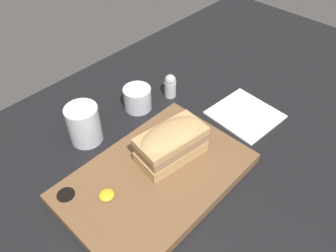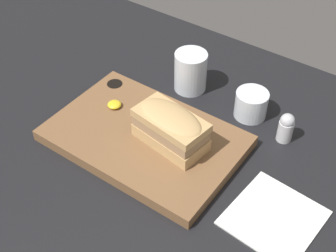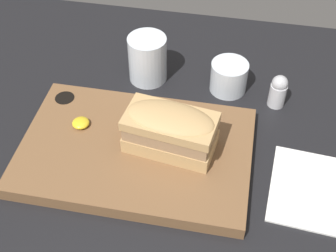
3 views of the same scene
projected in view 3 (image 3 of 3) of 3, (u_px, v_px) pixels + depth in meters
dining_table at (164, 169)px, 79.78cm from camera, size 175.93×93.90×2.00cm
serving_board at (135, 151)px, 79.72cm from camera, size 38.86×25.71×2.55cm
sandwich at (170, 129)px, 75.73cm from camera, size 15.68×9.65×7.92cm
mustard_dollop at (81, 123)px, 81.77cm from camera, size 3.02×3.02×1.21cm
water_glass at (148, 61)px, 92.13cm from camera, size 7.57×7.57×9.50cm
wine_glass at (229, 78)px, 90.65cm from camera, size 7.18×7.18×6.09cm
napkin at (318, 191)px, 75.16cm from camera, size 16.31×16.82×0.40cm
salt_shaker at (278, 91)px, 87.15cm from camera, size 3.18×3.18×6.77cm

